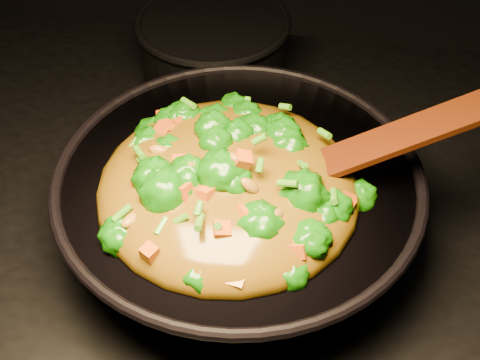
# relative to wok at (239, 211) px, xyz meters

# --- Properties ---
(wok) EXTENTS (0.48, 0.48, 0.12)m
(wok) POSITION_rel_wok_xyz_m (0.00, 0.00, 0.00)
(wok) COLOR black
(wok) RESTS_ON stovetop
(stir_fry) EXTENTS (0.39, 0.39, 0.11)m
(stir_fry) POSITION_rel_wok_xyz_m (-0.01, -0.03, 0.12)
(stir_fry) COLOR #146106
(stir_fry) RESTS_ON wok
(spatula) EXTENTS (0.29, 0.13, 0.12)m
(spatula) POSITION_rel_wok_xyz_m (0.14, 0.01, 0.11)
(spatula) COLOR #341008
(spatula) RESTS_ON wok
(back_pot) EXTENTS (0.31, 0.31, 0.14)m
(back_pot) POSITION_rel_wok_xyz_m (-0.10, 0.33, 0.01)
(back_pot) COLOR black
(back_pot) RESTS_ON stovetop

